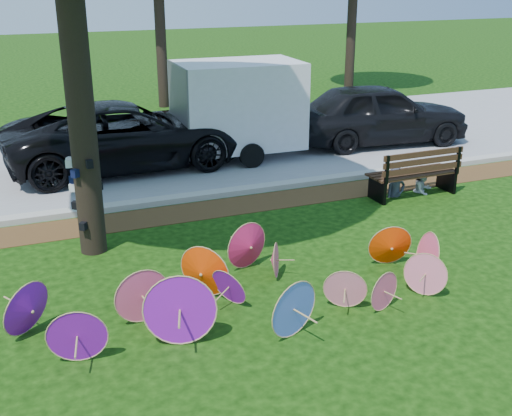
{
  "coord_description": "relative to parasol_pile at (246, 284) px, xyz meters",
  "views": [
    {
      "loc": [
        -3.12,
        -6.99,
        4.52
      ],
      "look_at": [
        0.5,
        2.0,
        0.9
      ],
      "focal_mm": 45.0,
      "sensor_mm": 36.0,
      "label": 1
    }
  ],
  "objects": [
    {
      "name": "curb",
      "position": [
        0.26,
        4.7,
        -0.33
      ],
      "size": [
        90.0,
        0.3,
        0.12
      ],
      "primitive_type": "cube",
      "color": "#B7B5AD",
      "rests_on": "ground"
    },
    {
      "name": "cargo_trailer",
      "position": [
        2.65,
        7.36,
        0.97
      ],
      "size": [
        3.07,
        2.0,
        2.71
      ],
      "primitive_type": "cube",
      "rotation": [
        0.0,
        0.0,
        -0.03
      ],
      "color": "white",
      "rests_on": "ground"
    },
    {
      "name": "park_bench",
      "position": [
        5.02,
        3.27,
        0.13
      ],
      "size": [
        1.99,
        0.79,
        1.03
      ],
      "primitive_type": null,
      "rotation": [
        0.0,
        0.0,
        0.02
      ],
      "color": "black",
      "rests_on": "ground"
    },
    {
      "name": "parasol_pile",
      "position": [
        0.0,
        0.0,
        0.0
      ],
      "size": [
        6.45,
        2.47,
        0.96
      ],
      "color": "#FE5582",
      "rests_on": "ground"
    },
    {
      "name": "dark_pickup",
      "position": [
        6.65,
        7.25,
        0.45
      ],
      "size": [
        5.06,
        2.44,
        1.67
      ],
      "primitive_type": "imported",
      "rotation": [
        0.0,
        0.0,
        1.47
      ],
      "color": "black",
      "rests_on": "ground"
    },
    {
      "name": "mulch_strip",
      "position": [
        0.26,
        4.0,
        -0.38
      ],
      "size": [
        90.0,
        1.0,
        0.01
      ],
      "primitive_type": "cube",
      "color": "#472D16",
      "rests_on": "ground"
    },
    {
      "name": "street",
      "position": [
        0.26,
        8.85,
        -0.38
      ],
      "size": [
        90.0,
        8.0,
        0.01
      ],
      "primitive_type": "cube",
      "color": "gray",
      "rests_on": "ground"
    },
    {
      "name": "person_right",
      "position": [
        5.37,
        3.32,
        0.14
      ],
      "size": [
        0.6,
        0.52,
        1.04
      ],
      "primitive_type": "imported",
      "rotation": [
        0.0,
        0.0,
        0.28
      ],
      "color": "silver",
      "rests_on": "ground"
    },
    {
      "name": "black_van",
      "position": [
        -0.15,
        7.52,
        0.41
      ],
      "size": [
        5.8,
        2.85,
        1.58
      ],
      "primitive_type": "imported",
      "rotation": [
        0.0,
        0.0,
        1.61
      ],
      "color": "black",
      "rests_on": "ground"
    },
    {
      "name": "person_left",
      "position": [
        4.67,
        3.32,
        0.26
      ],
      "size": [
        0.49,
        0.34,
        1.29
      ],
      "primitive_type": "imported",
      "rotation": [
        0.0,
        0.0,
        0.08
      ],
      "color": "#3E4155",
      "rests_on": "ground"
    },
    {
      "name": "ground",
      "position": [
        0.26,
        -0.5,
        -0.39
      ],
      "size": [
        90.0,
        90.0,
        0.0
      ],
      "primitive_type": "plane",
      "color": "black",
      "rests_on": "ground"
    }
  ]
}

